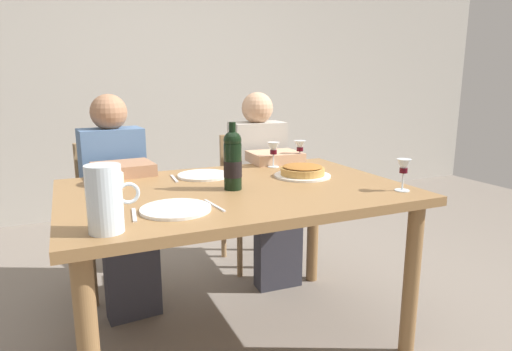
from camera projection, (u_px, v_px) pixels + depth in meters
name	position (u px, v px, depth m)	size (l,w,h in m)	color
ground_plane	(237.00, 339.00, 2.12)	(8.00, 8.00, 0.00)	slate
back_wall	(140.00, 62.00, 3.97)	(8.00, 0.10, 2.80)	#B2ADA3
dining_table	(235.00, 207.00, 1.98)	(1.50, 1.00, 0.76)	olive
wine_bottle	(233.00, 160.00, 1.90)	(0.08, 0.08, 0.30)	black
water_pitcher	(105.00, 203.00, 1.36)	(0.16, 0.11, 0.22)	silver
baked_tart	(302.00, 171.00, 2.18)	(0.28, 0.28, 0.06)	white
salad_bowl	(106.00, 178.00, 2.02)	(0.16, 0.16, 0.06)	silver
wine_glass_left_diner	(300.00, 147.00, 2.50)	(0.07, 0.07, 0.13)	silver
wine_glass_right_diner	(404.00, 168.00, 1.88)	(0.06, 0.06, 0.14)	silver
wine_glass_centre	(273.00, 150.00, 2.40)	(0.07, 0.07, 0.14)	silver
dinner_plate_left_setting	(176.00, 209.00, 1.61)	(0.26, 0.26, 0.01)	white
dinner_plate_right_setting	(204.00, 175.00, 2.18)	(0.26, 0.26, 0.01)	white
fork_left_setting	(134.00, 215.00, 1.55)	(0.16, 0.01, 0.01)	silver
knife_left_setting	(214.00, 205.00, 1.67)	(0.18, 0.01, 0.01)	silver
knife_right_setting	(232.00, 173.00, 2.24)	(0.18, 0.01, 0.01)	silver
spoon_right_setting	(174.00, 178.00, 2.13)	(0.16, 0.01, 0.01)	silver
chair_left	(112.00, 205.00, 2.62)	(0.43, 0.43, 0.87)	#9E7A51
diner_left	(119.00, 195.00, 2.39)	(0.36, 0.53, 1.16)	#4C6B93
chair_right	(250.00, 190.00, 2.99)	(0.41, 0.41, 0.87)	#9E7A51
diner_right	(264.00, 180.00, 2.75)	(0.35, 0.51, 1.16)	#B7B2A8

